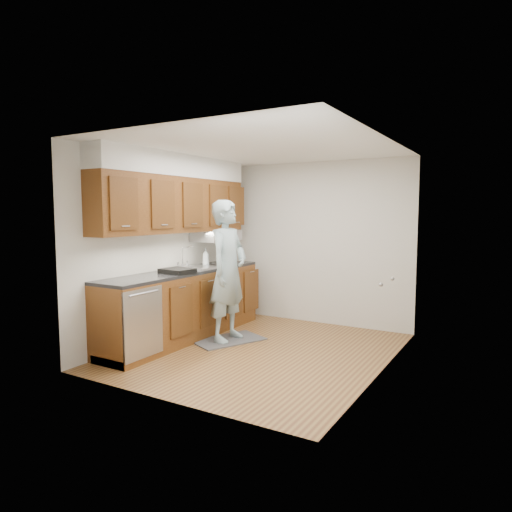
{
  "coord_description": "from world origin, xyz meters",
  "views": [
    {
      "loc": [
        2.76,
        -4.82,
        1.73
      ],
      "look_at": [
        -0.22,
        0.25,
        1.16
      ],
      "focal_mm": 32.0,
      "sensor_mm": 36.0,
      "label": 1
    }
  ],
  "objects_px": {
    "soap_bottle_c": "(224,258)",
    "dish_rack": "(177,271)",
    "person": "(228,261)",
    "soap_bottle_b": "(224,259)",
    "soap_bottle_a": "(206,257)"
  },
  "relations": [
    {
      "from": "soap_bottle_a",
      "to": "soap_bottle_b",
      "type": "xyz_separation_m",
      "value": [
        0.27,
        0.1,
        -0.03
      ]
    },
    {
      "from": "soap_bottle_a",
      "to": "soap_bottle_c",
      "type": "xyz_separation_m",
      "value": [
        0.15,
        0.25,
        -0.04
      ]
    },
    {
      "from": "person",
      "to": "soap_bottle_b",
      "type": "height_order",
      "value": "person"
    },
    {
      "from": "person",
      "to": "soap_bottle_c",
      "type": "relative_size",
      "value": 11.37
    },
    {
      "from": "soap_bottle_b",
      "to": "person",
      "type": "bearing_deg",
      "value": -51.66
    },
    {
      "from": "soap_bottle_b",
      "to": "dish_rack",
      "type": "xyz_separation_m",
      "value": [
        -0.08,
        -0.97,
        -0.07
      ]
    },
    {
      "from": "soap_bottle_c",
      "to": "dish_rack",
      "type": "relative_size",
      "value": 0.48
    },
    {
      "from": "soap_bottle_b",
      "to": "dish_rack",
      "type": "bearing_deg",
      "value": -94.74
    },
    {
      "from": "person",
      "to": "soap_bottle_c",
      "type": "distance_m",
      "value": 0.83
    },
    {
      "from": "soap_bottle_b",
      "to": "soap_bottle_c",
      "type": "height_order",
      "value": "soap_bottle_b"
    },
    {
      "from": "soap_bottle_a",
      "to": "dish_rack",
      "type": "bearing_deg",
      "value": -77.85
    },
    {
      "from": "soap_bottle_a",
      "to": "soap_bottle_b",
      "type": "height_order",
      "value": "soap_bottle_a"
    },
    {
      "from": "soap_bottle_b",
      "to": "soap_bottle_a",
      "type": "bearing_deg",
      "value": -159.63
    },
    {
      "from": "soap_bottle_c",
      "to": "dish_rack",
      "type": "height_order",
      "value": "soap_bottle_c"
    },
    {
      "from": "soap_bottle_a",
      "to": "dish_rack",
      "type": "distance_m",
      "value": 0.89
    }
  ]
}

